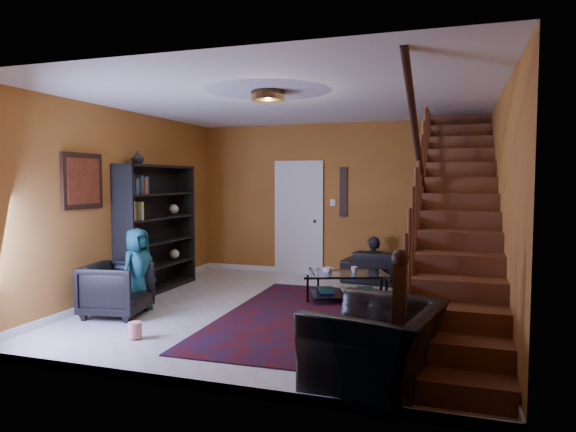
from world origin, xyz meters
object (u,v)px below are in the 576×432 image
object	(u,v)px
armchair_left	(117,289)
armchair_right	(376,347)
bookshelf	(158,230)
coffee_table	(348,285)
sofa	(400,268)

from	to	relation	value
armchair_left	armchair_right	world-z (taller)	armchair_right
bookshelf	armchair_right	distance (m)	4.87
armchair_right	coffee_table	xyz separation A→B (m)	(-0.86, 3.02, -0.12)
bookshelf	sofa	bearing A→B (deg)	25.07
armchair_left	bookshelf	bearing A→B (deg)	3.93
bookshelf	coffee_table	distance (m)	3.13
sofa	armchair_right	world-z (taller)	armchair_right
armchair_right	bookshelf	bearing A→B (deg)	-114.94
bookshelf	sofa	xyz separation A→B (m)	(3.63, 1.70, -0.69)
bookshelf	coffee_table	size ratio (longest dim) A/B	1.59
bookshelf	armchair_left	world-z (taller)	bookshelf
sofa	coffee_table	distance (m)	1.64
bookshelf	armchair_left	bearing A→B (deg)	-76.96
sofa	armchair_left	xyz separation A→B (m)	(-3.28, -3.23, 0.07)
sofa	armchair_right	distance (m)	4.56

